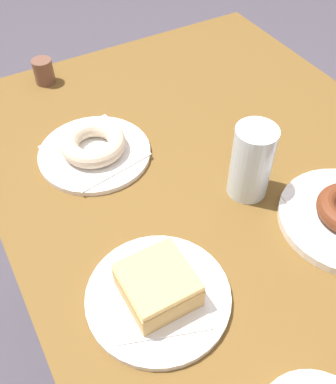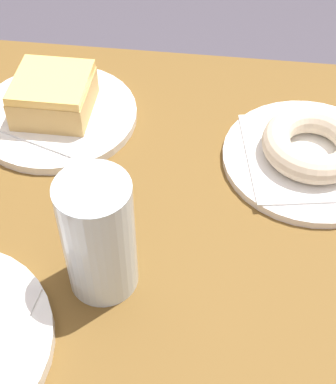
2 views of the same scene
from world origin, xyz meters
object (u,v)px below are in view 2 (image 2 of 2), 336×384
(plate_sugar_ring, at_px, (310,159))
(water_glass, at_px, (99,237))
(donut_sugar_ring, at_px, (313,144))
(plate_glazed_square, at_px, (57,115))
(donut_glazed_square, at_px, (53,95))

(plate_sugar_ring, bearing_deg, water_glass, 42.71)
(donut_sugar_ring, height_order, plate_glazed_square, donut_sugar_ring)
(plate_glazed_square, relative_size, water_glass, 1.53)
(plate_glazed_square, xyz_separation_m, donut_glazed_square, (0.00, 0.00, 0.03))
(donut_glazed_square, distance_m, water_glass, 0.27)
(plate_sugar_ring, distance_m, plate_glazed_square, 0.33)
(plate_glazed_square, distance_m, water_glass, 0.27)
(plate_sugar_ring, distance_m, water_glass, 0.30)
(water_glass, bearing_deg, donut_sugar_ring, -137.29)
(donut_sugar_ring, xyz_separation_m, donut_glazed_square, (0.33, -0.04, 0.01))
(plate_glazed_square, bearing_deg, plate_sugar_ring, 173.03)
(donut_glazed_square, bearing_deg, donut_sugar_ring, 173.03)
(plate_sugar_ring, relative_size, plate_glazed_square, 1.01)
(donut_sugar_ring, height_order, water_glass, water_glass)
(plate_glazed_square, relative_size, donut_glazed_square, 2.21)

